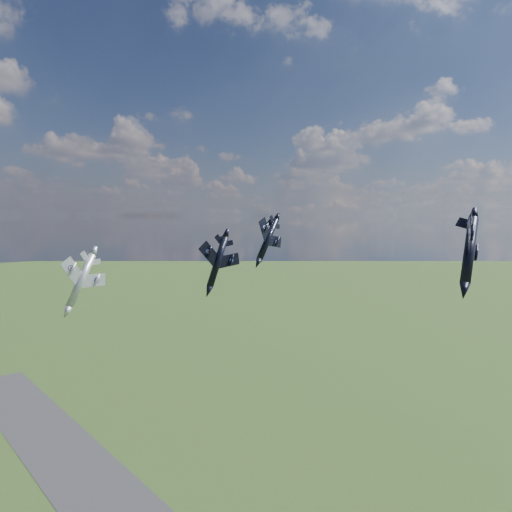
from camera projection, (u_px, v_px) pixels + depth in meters
jet_lead_navy at (218, 262)px, 91.91m from camera, size 11.14×14.15×5.85m
jet_right_navy at (469, 250)px, 74.46m from camera, size 15.73×18.45×8.86m
jet_high_navy at (268, 239)px, 119.04m from camera, size 14.36×17.84×9.30m
jet_left_silver at (81, 280)px, 78.64m from camera, size 10.69×13.50×6.40m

